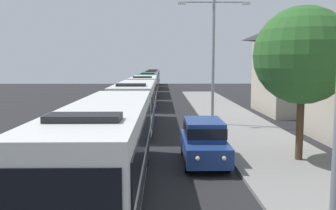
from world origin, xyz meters
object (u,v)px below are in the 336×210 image
object	(u,v)px
bus_lead	(107,144)
bus_middle	(144,90)
bus_rear	(152,79)
bus_second_in_line	(135,103)
streetlamp_mid	(213,50)
bus_fourth_in_line	(149,83)
roadside_tree	(303,56)
white_suv	(204,139)
bus_tail_end	(153,76)

from	to	relation	value
bus_lead	bus_middle	distance (m)	25.59
bus_lead	bus_rear	xyz separation A→B (m)	(-0.00, 52.64, -0.00)
bus_second_in_line	streetlamp_mid	distance (m)	6.53
bus_second_in_line	bus_fourth_in_line	size ratio (longest dim) A/B	0.90
bus_rear	roadside_tree	bearing A→B (deg)	-80.79
white_suv	roadside_tree	bearing A→B (deg)	-1.86
streetlamp_mid	roadside_tree	distance (m)	10.05
bus_middle	bus_rear	bearing A→B (deg)	90.00
bus_lead	bus_second_in_line	bearing A→B (deg)	90.00
bus_second_in_line	roadside_tree	size ratio (longest dim) A/B	1.62
bus_second_in_line	streetlamp_mid	size ratio (longest dim) A/B	1.26
white_suv	bus_rear	bearing A→B (deg)	94.34
bus_rear	streetlamp_mid	xyz separation A→B (m)	(5.40, -39.21, 3.64)
white_suv	streetlamp_mid	bearing A→B (deg)	79.92
bus_middle	white_suv	bearing A→B (deg)	-80.34
bus_rear	roadside_tree	world-z (taller)	roadside_tree
white_suv	bus_fourth_in_line	bearing A→B (deg)	96.06
bus_lead	bus_middle	world-z (taller)	same
bus_middle	bus_rear	xyz separation A→B (m)	(0.00, 27.05, 0.00)
bus_lead	roadside_tree	world-z (taller)	roadside_tree
bus_tail_end	roadside_tree	size ratio (longest dim) A/B	1.75
bus_middle	bus_fourth_in_line	bearing A→B (deg)	90.00
bus_rear	bus_tail_end	distance (m)	13.52
bus_middle	roadside_tree	distance (m)	23.45
bus_second_in_line	roadside_tree	xyz separation A→B (m)	(7.93, -9.27, 3.05)
bus_tail_end	bus_second_in_line	bearing A→B (deg)	-90.00
bus_fourth_in_line	streetlamp_mid	size ratio (longest dim) A/B	1.41
white_suv	roadside_tree	xyz separation A→B (m)	(4.23, -0.14, 3.71)
bus_rear	streetlamp_mid	bearing A→B (deg)	-82.16
bus_fourth_in_line	roadside_tree	xyz separation A→B (m)	(7.93, -34.99, 3.05)
bus_middle	roadside_tree	xyz separation A→B (m)	(7.93, -21.86, 3.05)
bus_lead	streetlamp_mid	world-z (taller)	streetlamp_mid
bus_tail_end	bus_middle	bearing A→B (deg)	-90.00
bus_rear	streetlamp_mid	world-z (taller)	streetlamp_mid
bus_second_in_line	bus_fourth_in_line	world-z (taller)	same
bus_fourth_in_line	white_suv	size ratio (longest dim) A/B	2.57
bus_lead	streetlamp_mid	bearing A→B (deg)	68.11
bus_second_in_line	bus_rear	world-z (taller)	same
bus_tail_end	white_suv	distance (m)	62.41
bus_fourth_in_line	roadside_tree	distance (m)	36.01
bus_lead	bus_tail_end	world-z (taller)	same
bus_rear	bus_middle	bearing A→B (deg)	-90.00
bus_second_in_line	bus_tail_end	world-z (taller)	same
bus_rear	streetlamp_mid	size ratio (longest dim) A/B	1.35
bus_second_in_line	bus_lead	bearing A→B (deg)	-90.00
bus_lead	bus_second_in_line	xyz separation A→B (m)	(-0.00, 13.00, -0.00)
bus_second_in_line	bus_rear	bearing A→B (deg)	90.00
bus_middle	streetlamp_mid	bearing A→B (deg)	-66.06
bus_second_in_line	roadside_tree	world-z (taller)	roadside_tree
roadside_tree	bus_lead	bearing A→B (deg)	-154.81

